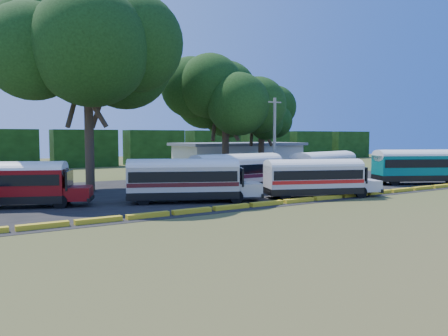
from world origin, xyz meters
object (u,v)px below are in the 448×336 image
bus_red (9,181)px  tree_west (87,48)px  bus_cream_west (186,178)px  bus_white_red (316,176)px  bus_teal (420,164)px

bus_red → tree_west: tree_west is taller
bus_cream_west → bus_white_red: 10.59m
bus_red → bus_white_red: bearing=3.8°
bus_white_red → tree_west: bearing=157.0°
tree_west → bus_teal: bearing=-20.7°
bus_red → bus_white_red: bus_red is taller
bus_red → bus_teal: bus_teal is taller
bus_white_red → bus_teal: bearing=26.3°
bus_cream_west → tree_west: 15.67m
bus_white_red → tree_west: (-14.59, 13.52, 10.92)m
bus_red → tree_west: (7.11, 6.19, 10.84)m
bus_white_red → tree_west: size_ratio=0.56×
bus_cream_west → tree_west: tree_west is taller
bus_teal → tree_west: bearing=-175.9°
bus_red → bus_teal: (37.97, -5.47, 0.21)m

